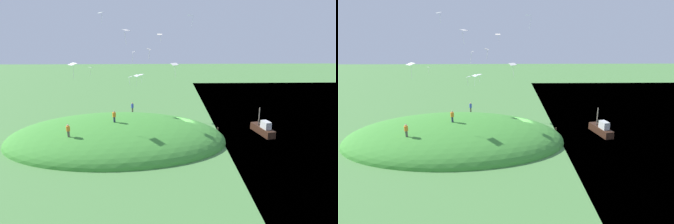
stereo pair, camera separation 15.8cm
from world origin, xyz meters
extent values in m
plane|color=#4A7E3F|center=(0.00, 0.00, 0.00)|extent=(160.00, 160.00, 0.00)
ellipsoid|color=#3E8A33|center=(10.06, 2.33, 0.00)|extent=(31.42, 18.99, 6.54)
cube|color=#331E13|center=(-11.85, -0.15, 0.54)|extent=(2.43, 5.20, 1.08)
cube|color=#ADB0AC|center=(-12.02, 0.58, 1.64)|extent=(1.27, 1.81, 1.11)
cylinder|color=gray|center=(-11.57, -1.38, 2.42)|extent=(0.14, 0.14, 2.67)
cube|color=#292F49|center=(9.99, 3.56, 3.63)|extent=(0.29, 0.21, 0.77)
cylinder|color=orange|center=(9.99, 3.56, 4.32)|extent=(0.58, 0.58, 0.61)
sphere|color=tan|center=(9.99, 3.56, 4.74)|extent=(0.23, 0.23, 0.23)
cube|color=#36362D|center=(8.37, -5.26, 2.35)|extent=(0.25, 0.24, 0.83)
cylinder|color=#394AB4|center=(8.37, -5.26, 3.09)|extent=(0.57, 0.57, 0.66)
sphere|color=tan|center=(8.37, -5.26, 3.55)|extent=(0.25, 0.25, 0.25)
cube|color=#504943|center=(15.18, 7.27, 2.98)|extent=(0.29, 0.22, 0.80)
cylinder|color=orange|center=(15.18, 7.27, 3.70)|extent=(0.60, 0.60, 0.63)
sphere|color=tan|center=(15.18, 7.27, 4.14)|extent=(0.24, 0.24, 0.24)
cube|color=white|center=(8.22, -9.45, 11.51)|extent=(0.55, 0.77, 0.17)
cylinder|color=white|center=(8.46, -9.48, 10.38)|extent=(0.22, 0.10, 1.87)
cube|color=white|center=(6.36, 1.85, 9.48)|extent=(0.90, 1.07, 0.06)
cylinder|color=white|center=(6.29, 1.59, 8.79)|extent=(0.07, 0.06, 0.94)
cube|color=white|center=(15.10, -6.84, 9.25)|extent=(0.77, 0.77, 0.12)
cylinder|color=white|center=(15.22, -6.85, 8.51)|extent=(0.06, 0.09, 1.16)
cube|color=silver|center=(5.02, 5.87, 13.25)|extent=(0.52, 0.74, 0.20)
cylinder|color=silver|center=(5.01, 5.75, 12.57)|extent=(0.18, 0.10, 1.00)
cube|color=silver|center=(1.60, -1.40, 10.45)|extent=(1.27, 1.17, 0.28)
cylinder|color=silver|center=(1.53, -1.14, 9.38)|extent=(0.20, 0.27, 1.60)
cube|color=white|center=(-1.01, -6.37, 17.39)|extent=(1.08, 0.99, 0.04)
cylinder|color=white|center=(-1.30, -6.10, 16.26)|extent=(0.24, 0.15, 1.79)
cube|color=silver|center=(13.09, -7.38, 17.79)|extent=(1.06, 1.12, 0.18)
cylinder|color=silver|center=(12.88, -7.12, 16.89)|extent=(0.06, 0.09, 1.35)
cube|color=white|center=(8.15, -2.47, 8.46)|extent=(0.96, 1.11, 0.20)
cylinder|color=white|center=(8.39, -2.36, 7.67)|extent=(0.12, 0.13, 1.10)
cube|color=white|center=(7.79, -9.09, 7.48)|extent=(1.28, 1.30, 0.21)
cylinder|color=white|center=(7.86, -8.80, 6.42)|extent=(0.18, 0.09, 1.56)
cube|color=white|center=(3.79, -6.60, 14.49)|extent=(0.82, 0.59, 0.16)
cylinder|color=white|center=(3.62, -6.37, 13.83)|extent=(0.14, 0.15, 0.92)
cube|color=silver|center=(14.71, 4.53, 11.31)|extent=(1.38, 1.40, 0.24)
cylinder|color=silver|center=(14.67, 4.52, 10.28)|extent=(0.05, 0.18, 1.47)
cube|color=silver|center=(7.64, 6.16, 15.46)|extent=(0.98, 1.11, 0.16)
cylinder|color=silver|center=(7.74, 6.35, 14.55)|extent=(0.21, 0.21, 1.35)
cylinder|color=brown|center=(-5.05, -0.42, 0.48)|extent=(0.14, 0.14, 0.96)
camera|label=1|loc=(3.55, 42.71, 16.38)|focal=32.21mm
camera|label=2|loc=(3.39, 42.71, 16.38)|focal=32.21mm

